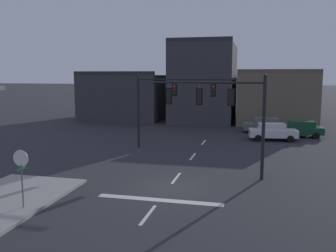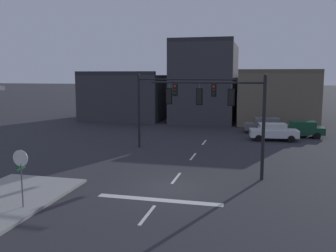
{
  "view_description": "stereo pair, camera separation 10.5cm",
  "coord_description": "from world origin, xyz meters",
  "px_view_note": "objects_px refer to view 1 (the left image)",
  "views": [
    {
      "loc": [
        4.47,
        -19.0,
        6.22
      ],
      "look_at": [
        -0.56,
        2.2,
        3.13
      ],
      "focal_mm": 39.23,
      "sensor_mm": 36.0,
      "label": 1
    },
    {
      "loc": [
        4.58,
        -18.97,
        6.22
      ],
      "look_at": [
        -0.56,
        2.2,
        3.13
      ],
      "focal_mm": 39.23,
      "sensor_mm": 36.0,
      "label": 2
    }
  ],
  "objects_px": {
    "stop_sign": "(21,165)",
    "car_lot_farside": "(265,125)",
    "signal_mast_near_side": "(224,106)",
    "signal_mast_far_side": "(167,97)",
    "car_lot_nearside": "(273,131)",
    "car_lot_middle": "(300,129)"
  },
  "relations": [
    {
      "from": "stop_sign",
      "to": "car_lot_farside",
      "type": "xyz_separation_m",
      "value": [
        11.36,
        25.83,
        -1.29
      ]
    },
    {
      "from": "signal_mast_near_side",
      "to": "car_lot_farside",
      "type": "height_order",
      "value": "signal_mast_near_side"
    },
    {
      "from": "stop_sign",
      "to": "signal_mast_far_side",
      "type": "bearing_deg",
      "value": 78.29
    },
    {
      "from": "signal_mast_far_side",
      "to": "signal_mast_near_side",
      "type": "bearing_deg",
      "value": -54.72
    },
    {
      "from": "signal_mast_near_side",
      "to": "signal_mast_far_side",
      "type": "distance_m",
      "value": 9.15
    },
    {
      "from": "signal_mast_near_side",
      "to": "car_lot_farside",
      "type": "bearing_deg",
      "value": 80.84
    },
    {
      "from": "stop_sign",
      "to": "car_lot_farside",
      "type": "relative_size",
      "value": 0.62
    },
    {
      "from": "car_lot_nearside",
      "to": "car_lot_farside",
      "type": "bearing_deg",
      "value": 97.36
    },
    {
      "from": "signal_mast_near_side",
      "to": "stop_sign",
      "type": "xyz_separation_m",
      "value": [
        -8.45,
        -7.8,
        -2.18
      ]
    },
    {
      "from": "signal_mast_far_side",
      "to": "car_lot_middle",
      "type": "bearing_deg",
      "value": 36.77
    },
    {
      "from": "signal_mast_far_side",
      "to": "car_lot_middle",
      "type": "height_order",
      "value": "signal_mast_far_side"
    },
    {
      "from": "signal_mast_far_side",
      "to": "stop_sign",
      "type": "distance_m",
      "value": 15.75
    },
    {
      "from": "car_lot_nearside",
      "to": "car_lot_middle",
      "type": "bearing_deg",
      "value": 42.8
    },
    {
      "from": "signal_mast_near_side",
      "to": "car_lot_farside",
      "type": "relative_size",
      "value": 1.52
    },
    {
      "from": "car_lot_nearside",
      "to": "car_lot_farside",
      "type": "relative_size",
      "value": 1.0
    },
    {
      "from": "signal_mast_far_side",
      "to": "car_lot_farside",
      "type": "distance_m",
      "value": 13.8
    },
    {
      "from": "car_lot_nearside",
      "to": "car_lot_middle",
      "type": "relative_size",
      "value": 1.03
    },
    {
      "from": "signal_mast_near_side",
      "to": "car_lot_middle",
      "type": "relative_size",
      "value": 1.56
    },
    {
      "from": "car_lot_middle",
      "to": "car_lot_farside",
      "type": "distance_m",
      "value": 3.86
    },
    {
      "from": "signal_mast_far_side",
      "to": "stop_sign",
      "type": "bearing_deg",
      "value": -101.71
    },
    {
      "from": "signal_mast_far_side",
      "to": "car_lot_farside",
      "type": "relative_size",
      "value": 1.82
    },
    {
      "from": "car_lot_nearside",
      "to": "car_lot_farside",
      "type": "height_order",
      "value": "same"
    }
  ]
}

